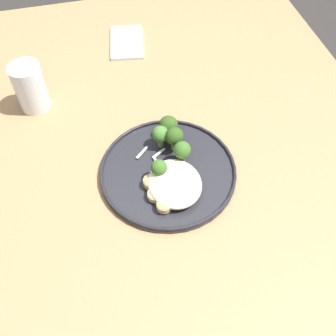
% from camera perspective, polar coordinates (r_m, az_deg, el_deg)
% --- Properties ---
extents(ground, '(6.00, 6.00, 0.00)m').
position_cam_1_polar(ground, '(1.54, 1.07, -16.39)').
color(ground, '#2D2B28').
extents(wooden_dining_table, '(1.40, 1.00, 0.74)m').
position_cam_1_polar(wooden_dining_table, '(0.95, 1.66, -2.15)').
color(wooden_dining_table, '#9E754C').
rests_on(wooden_dining_table, ground).
extents(dinner_plate, '(0.29, 0.29, 0.02)m').
position_cam_1_polar(dinner_plate, '(0.86, 0.00, -0.46)').
color(dinner_plate, '#232328').
rests_on(dinner_plate, wooden_dining_table).
extents(noodle_bed, '(0.12, 0.11, 0.03)m').
position_cam_1_polar(noodle_bed, '(0.82, 0.95, -2.20)').
color(noodle_bed, beige).
rests_on(noodle_bed, dinner_plate).
extents(seared_scallop_large_seared, '(0.03, 0.03, 0.02)m').
position_cam_1_polar(seared_scallop_large_seared, '(0.82, 2.87, -2.31)').
color(seared_scallop_large_seared, '#E5C689').
rests_on(seared_scallop_large_seared, dinner_plate).
extents(seared_scallop_front_small, '(0.04, 0.04, 0.01)m').
position_cam_1_polar(seared_scallop_front_small, '(0.84, 0.81, -1.12)').
color(seared_scallop_front_small, '#E5C689').
rests_on(seared_scallop_front_small, dinner_plate).
extents(seared_scallop_tiny_bay, '(0.03, 0.03, 0.02)m').
position_cam_1_polar(seared_scallop_tiny_bay, '(0.79, -0.59, -5.36)').
color(seared_scallop_tiny_bay, '#DBB77A').
rests_on(seared_scallop_tiny_bay, dinner_plate).
extents(seared_scallop_center_golden, '(0.03, 0.03, 0.01)m').
position_cam_1_polar(seared_scallop_center_golden, '(0.81, -1.77, -3.78)').
color(seared_scallop_center_golden, '#E5C689').
rests_on(seared_scallop_center_golden, dinner_plate).
extents(seared_scallop_on_noodles, '(0.03, 0.03, 0.02)m').
position_cam_1_polar(seared_scallop_on_noodles, '(0.83, -2.36, -1.98)').
color(seared_scallop_on_noodles, '#DBB77A').
rests_on(seared_scallop_on_noodles, dinner_plate).
extents(seared_scallop_rear_pale, '(0.04, 0.04, 0.02)m').
position_cam_1_polar(seared_scallop_rear_pale, '(0.82, 1.05, -2.23)').
color(seared_scallop_rear_pale, '#DBB77A').
rests_on(seared_scallop_rear_pale, dinner_plate).
extents(broccoli_floret_rear_charred, '(0.04, 0.04, 0.06)m').
position_cam_1_polar(broccoli_floret_rear_charred, '(0.84, 1.78, 2.42)').
color(broccoli_floret_rear_charred, '#7A994C').
rests_on(broccoli_floret_rear_charred, dinner_plate).
extents(broccoli_floret_beside_noodles, '(0.04, 0.04, 0.06)m').
position_cam_1_polar(broccoli_floret_beside_noodles, '(0.89, 0.07, 6.02)').
color(broccoli_floret_beside_noodles, '#7A994C').
rests_on(broccoli_floret_beside_noodles, dinner_plate).
extents(broccoli_floret_near_rim, '(0.04, 0.04, 0.06)m').
position_cam_1_polar(broccoli_floret_near_rim, '(0.87, -1.08, 4.73)').
color(broccoli_floret_near_rim, '#7A994C').
rests_on(broccoli_floret_near_rim, dinner_plate).
extents(broccoli_floret_center_pile, '(0.04, 0.04, 0.06)m').
position_cam_1_polar(broccoli_floret_center_pile, '(0.86, 0.91, 4.44)').
color(broccoli_floret_center_pile, '#89A356').
rests_on(broccoli_floret_center_pile, dinner_plate).
extents(broccoli_floret_tall_stalk, '(0.03, 0.03, 0.06)m').
position_cam_1_polar(broccoli_floret_tall_stalk, '(0.82, -1.28, -0.03)').
color(broccoli_floret_tall_stalk, '#89A356').
rests_on(broccoli_floret_tall_stalk, dinner_plate).
extents(onion_sliver_short_strip, '(0.02, 0.03, 0.00)m').
position_cam_1_polar(onion_sliver_short_strip, '(0.88, -1.31, 2.08)').
color(onion_sliver_short_strip, silver).
rests_on(onion_sliver_short_strip, dinner_plate).
extents(onion_sliver_curled_piece, '(0.03, 0.03, 0.00)m').
position_cam_1_polar(onion_sliver_curled_piece, '(0.88, -3.67, 2.21)').
color(onion_sliver_curled_piece, silver).
rests_on(onion_sliver_curled_piece, dinner_plate).
extents(onion_sliver_long_sliver, '(0.05, 0.01, 0.00)m').
position_cam_1_polar(onion_sliver_long_sliver, '(0.86, -1.37, 0.11)').
color(onion_sliver_long_sliver, silver).
rests_on(onion_sliver_long_sliver, dinner_plate).
extents(water_glass, '(0.07, 0.07, 0.12)m').
position_cam_1_polar(water_glass, '(1.02, -18.78, 10.43)').
color(water_glass, silver).
rests_on(water_glass, wooden_dining_table).
extents(folded_napkin, '(0.16, 0.11, 0.01)m').
position_cam_1_polar(folded_napkin, '(1.19, -5.84, 17.22)').
color(folded_napkin, silver).
rests_on(folded_napkin, wooden_dining_table).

